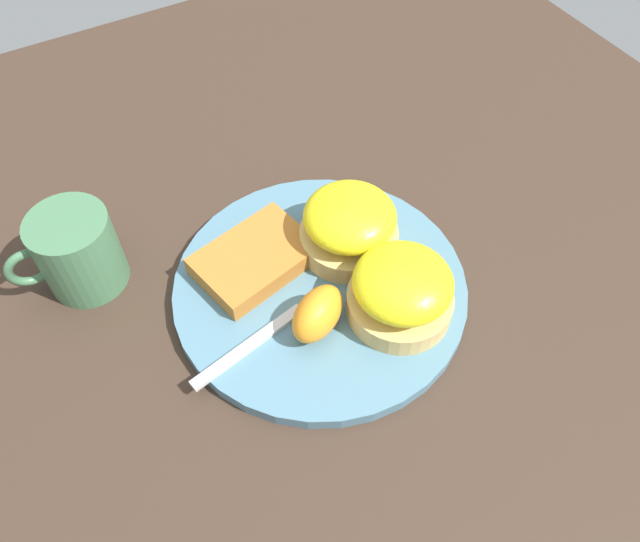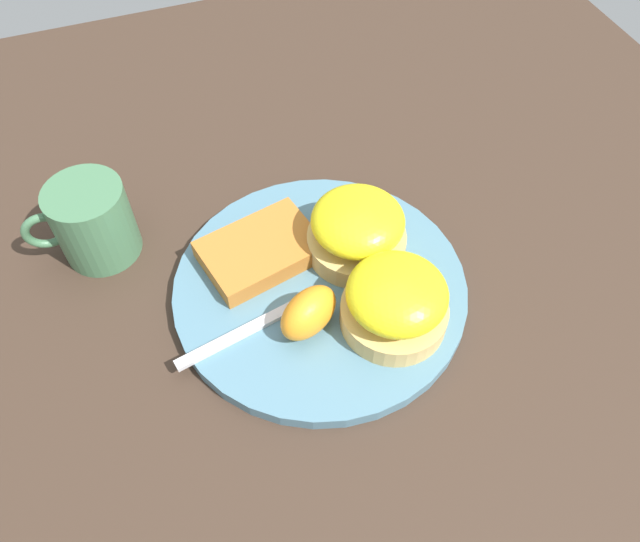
# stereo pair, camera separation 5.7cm
# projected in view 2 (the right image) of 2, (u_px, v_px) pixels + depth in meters

# --- Properties ---
(ground_plane) EXTENTS (1.10, 1.10, 0.00)m
(ground_plane) POSITION_uv_depth(u_px,v_px,m) (320.00, 292.00, 0.60)
(ground_plane) COLOR #38281E
(plate) EXTENTS (0.28, 0.28, 0.01)m
(plate) POSITION_uv_depth(u_px,v_px,m) (320.00, 288.00, 0.59)
(plate) COLOR slate
(plate) RESTS_ON ground_plane
(sandwich_benedict_left) EXTENTS (0.10, 0.10, 0.06)m
(sandwich_benedict_left) POSITION_uv_depth(u_px,v_px,m) (396.00, 302.00, 0.54)
(sandwich_benedict_left) COLOR tan
(sandwich_benedict_left) RESTS_ON plate
(sandwich_benedict_right) EXTENTS (0.10, 0.10, 0.06)m
(sandwich_benedict_right) POSITION_uv_depth(u_px,v_px,m) (357.00, 230.00, 0.59)
(sandwich_benedict_right) COLOR tan
(sandwich_benedict_right) RESTS_ON plate
(hashbrown_patty) EXTENTS (0.12, 0.10, 0.02)m
(hashbrown_patty) POSITION_uv_depth(u_px,v_px,m) (261.00, 250.00, 0.60)
(hashbrown_patty) COLOR #AF6828
(hashbrown_patty) RESTS_ON plate
(orange_wedge) EXTENTS (0.07, 0.06, 0.04)m
(orange_wedge) POSITION_uv_depth(u_px,v_px,m) (309.00, 313.00, 0.54)
(orange_wedge) COLOR orange
(orange_wedge) RESTS_ON plate
(fork) EXTENTS (0.22, 0.06, 0.00)m
(fork) POSITION_uv_depth(u_px,v_px,m) (304.00, 301.00, 0.57)
(fork) COLOR silver
(fork) RESTS_ON plate
(cup) EXTENTS (0.10, 0.08, 0.08)m
(cup) POSITION_uv_depth(u_px,v_px,m) (92.00, 222.00, 0.60)
(cup) COLOR #42704C
(cup) RESTS_ON ground_plane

